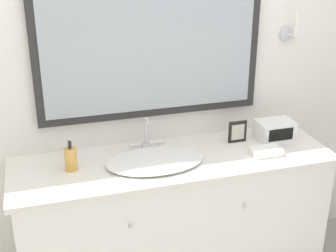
% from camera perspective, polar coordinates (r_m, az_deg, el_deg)
% --- Properties ---
extents(wall_back, '(8.00, 0.18, 2.55)m').
position_cam_1_polar(wall_back, '(2.75, -1.18, 6.99)').
color(wall_back, white).
rests_on(wall_back, ground_plane).
extents(vanity_counter, '(1.81, 0.57, 0.84)m').
position_cam_1_polar(vanity_counter, '(2.84, 0.70, -11.53)').
color(vanity_counter, white).
rests_on(vanity_counter, ground_plane).
extents(sink_basin, '(0.55, 0.40, 0.20)m').
position_cam_1_polar(sink_basin, '(2.57, -1.63, -4.11)').
color(sink_basin, white).
rests_on(sink_basin, vanity_counter).
extents(soap_bottle, '(0.07, 0.07, 0.17)m').
position_cam_1_polar(soap_bottle, '(2.53, -11.77, -3.90)').
color(soap_bottle, gold).
rests_on(soap_bottle, vanity_counter).
extents(appliance_box, '(0.22, 0.16, 0.11)m').
position_cam_1_polar(appliance_box, '(2.92, 12.89, -0.47)').
color(appliance_box, white).
rests_on(appliance_box, vanity_counter).
extents(picture_frame, '(0.11, 0.01, 0.13)m').
position_cam_1_polar(picture_frame, '(2.83, 8.47, -0.70)').
color(picture_frame, black).
rests_on(picture_frame, vanity_counter).
extents(hand_towel_near_sink, '(0.17, 0.11, 0.04)m').
position_cam_1_polar(hand_towel_near_sink, '(2.72, 11.84, -3.05)').
color(hand_towel_near_sink, white).
rests_on(hand_towel_near_sink, vanity_counter).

